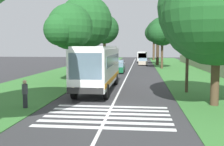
{
  "coord_description": "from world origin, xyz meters",
  "views": [
    {
      "loc": [
        -15.74,
        -1.81,
        3.73
      ],
      "look_at": [
        6.19,
        0.54,
        1.6
      ],
      "focal_mm": 44.25,
      "sensor_mm": 36.0,
      "label": 1
    }
  ],
  "objects_px": {
    "coach_bus": "(98,65)",
    "roadside_tree_left_0": "(69,29)",
    "trailing_car_0": "(118,68)",
    "roadside_tree_right_1": "(157,32)",
    "roadside_tree_left_2": "(104,30)",
    "trailing_car_1": "(119,65)",
    "roadside_tree_left_3": "(84,23)",
    "roadside_tree_right_3": "(161,32)",
    "utility_pole": "(188,46)",
    "roadside_tree_right_0": "(214,9)",
    "pedestrian": "(25,94)",
    "trailing_minibus_0": "(142,56)",
    "roadside_tree_right_2": "(154,33)",
    "trailing_car_2": "(143,62)"
  },
  "relations": [
    {
      "from": "trailing_minibus_0",
      "to": "roadside_tree_right_2",
      "type": "distance_m",
      "value": 13.94
    },
    {
      "from": "roadside_tree_left_3",
      "to": "utility_pole",
      "type": "relative_size",
      "value": 1.46
    },
    {
      "from": "roadside_tree_left_3",
      "to": "roadside_tree_right_3",
      "type": "height_order",
      "value": "roadside_tree_left_3"
    },
    {
      "from": "roadside_tree_right_3",
      "to": "utility_pole",
      "type": "bearing_deg",
      "value": -179.1
    },
    {
      "from": "coach_bus",
      "to": "roadside_tree_right_0",
      "type": "height_order",
      "value": "roadside_tree_right_0"
    },
    {
      "from": "roadside_tree_left_2",
      "to": "pedestrian",
      "type": "height_order",
      "value": "roadside_tree_left_2"
    },
    {
      "from": "roadside_tree_right_1",
      "to": "roadside_tree_right_2",
      "type": "bearing_deg",
      "value": -0.21
    },
    {
      "from": "trailing_car_1",
      "to": "roadside_tree_left_0",
      "type": "distance_m",
      "value": 19.84
    },
    {
      "from": "roadside_tree_left_2",
      "to": "roadside_tree_right_0",
      "type": "xyz_separation_m",
      "value": [
        -38.21,
        -12.07,
        -1.05
      ]
    },
    {
      "from": "roadside_tree_right_2",
      "to": "trailing_car_0",
      "type": "bearing_deg",
      "value": 170.12
    },
    {
      "from": "roadside_tree_left_2",
      "to": "roadside_tree_right_1",
      "type": "distance_m",
      "value": 10.82
    },
    {
      "from": "roadside_tree_right_1",
      "to": "roadside_tree_right_2",
      "type": "relative_size",
      "value": 0.91
    },
    {
      "from": "trailing_car_1",
      "to": "utility_pole",
      "type": "xyz_separation_m",
      "value": [
        -23.85,
        -7.43,
        3.09
      ]
    },
    {
      "from": "coach_bus",
      "to": "trailing_car_0",
      "type": "height_order",
      "value": "coach_bus"
    },
    {
      "from": "trailing_minibus_0",
      "to": "roadside_tree_right_0",
      "type": "xyz_separation_m",
      "value": [
        -46.36,
        -4.25,
        4.46
      ]
    },
    {
      "from": "trailing_minibus_0",
      "to": "roadside_tree_right_1",
      "type": "bearing_deg",
      "value": -159.09
    },
    {
      "from": "roadside_tree_right_2",
      "to": "utility_pole",
      "type": "distance_m",
      "value": 53.91
    },
    {
      "from": "pedestrian",
      "to": "roadside_tree_right_1",
      "type": "bearing_deg",
      "value": -13.96
    },
    {
      "from": "roadside_tree_right_3",
      "to": "utility_pole",
      "type": "xyz_separation_m",
      "value": [
        -24.36,
        -0.38,
        -2.3
      ]
    },
    {
      "from": "trailing_car_0",
      "to": "roadside_tree_right_1",
      "type": "distance_m",
      "value": 19.28
    },
    {
      "from": "roadside_tree_right_1",
      "to": "pedestrian",
      "type": "distance_m",
      "value": 42.08
    },
    {
      "from": "roadside_tree_left_0",
      "to": "trailing_car_1",
      "type": "bearing_deg",
      "value": -10.56
    },
    {
      "from": "trailing_car_0",
      "to": "utility_pole",
      "type": "distance_m",
      "value": 18.14
    },
    {
      "from": "trailing_car_2",
      "to": "trailing_minibus_0",
      "type": "distance_m",
      "value": 8.47
    },
    {
      "from": "roadside_tree_right_1",
      "to": "trailing_minibus_0",
      "type": "bearing_deg",
      "value": 20.91
    },
    {
      "from": "roadside_tree_left_0",
      "to": "roadside_tree_right_0",
      "type": "xyz_separation_m",
      "value": [
        -9.86,
        -11.7,
        0.47
      ]
    },
    {
      "from": "coach_bus",
      "to": "trailing_car_0",
      "type": "xyz_separation_m",
      "value": [
        16.05,
        -0.29,
        -1.48
      ]
    },
    {
      "from": "roadside_tree_left_0",
      "to": "roadside_tree_right_1",
      "type": "distance_m",
      "value": 30.55
    },
    {
      "from": "trailing_car_1",
      "to": "utility_pole",
      "type": "height_order",
      "value": "utility_pole"
    },
    {
      "from": "roadside_tree_left_0",
      "to": "roadside_tree_left_3",
      "type": "height_order",
      "value": "roadside_tree_left_3"
    },
    {
      "from": "coach_bus",
      "to": "utility_pole",
      "type": "xyz_separation_m",
      "value": [
        -0.42,
        -7.25,
        1.61
      ]
    },
    {
      "from": "roadside_tree_right_2",
      "to": "roadside_tree_right_3",
      "type": "bearing_deg",
      "value": -179.87
    },
    {
      "from": "roadside_tree_right_3",
      "to": "roadside_tree_right_2",
      "type": "bearing_deg",
      "value": 0.13
    },
    {
      "from": "trailing_car_1",
      "to": "roadside_tree_left_2",
      "type": "height_order",
      "value": "roadside_tree_left_2"
    },
    {
      "from": "trailing_car_2",
      "to": "roadside_tree_right_3",
      "type": "relative_size",
      "value": 0.5
    },
    {
      "from": "trailing_car_2",
      "to": "roadside_tree_right_1",
      "type": "height_order",
      "value": "roadside_tree_right_1"
    },
    {
      "from": "trailing_car_0",
      "to": "roadside_tree_right_2",
      "type": "xyz_separation_m",
      "value": [
        37.32,
        -6.5,
        6.57
      ]
    },
    {
      "from": "coach_bus",
      "to": "pedestrian",
      "type": "height_order",
      "value": "coach_bus"
    },
    {
      "from": "roadside_tree_right_1",
      "to": "utility_pole",
      "type": "bearing_deg",
      "value": -179.11
    },
    {
      "from": "coach_bus",
      "to": "roadside_tree_left_0",
      "type": "xyz_separation_m",
      "value": [
        4.52,
        3.71,
        3.38
      ]
    },
    {
      "from": "trailing_car_1",
      "to": "roadside_tree_right_3",
      "type": "relative_size",
      "value": 0.5
    },
    {
      "from": "trailing_car_0",
      "to": "roadside_tree_right_1",
      "type": "relative_size",
      "value": 0.48
    },
    {
      "from": "roadside_tree_left_2",
      "to": "utility_pole",
      "type": "relative_size",
      "value": 1.41
    },
    {
      "from": "trailing_car_1",
      "to": "roadside_tree_left_3",
      "type": "relative_size",
      "value": 0.41
    },
    {
      "from": "trailing_minibus_0",
      "to": "pedestrian",
      "type": "xyz_separation_m",
      "value": [
        -48.26,
        7.08,
        -0.64
      ]
    },
    {
      "from": "roadside_tree_left_3",
      "to": "roadside_tree_right_3",
      "type": "xyz_separation_m",
      "value": [
        10.87,
        -10.83,
        -0.69
      ]
    },
    {
      "from": "roadside_tree_right_0",
      "to": "utility_pole",
      "type": "bearing_deg",
      "value": 8.61
    },
    {
      "from": "roadside_tree_right_3",
      "to": "coach_bus",
      "type": "bearing_deg",
      "value": 164.0
    },
    {
      "from": "coach_bus",
      "to": "roadside_tree_right_1",
      "type": "xyz_separation_m",
      "value": [
        33.21,
        -6.72,
        4.5
      ]
    },
    {
      "from": "roadside_tree_right_3",
      "to": "pedestrian",
      "type": "relative_size",
      "value": 5.08
    }
  ]
}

